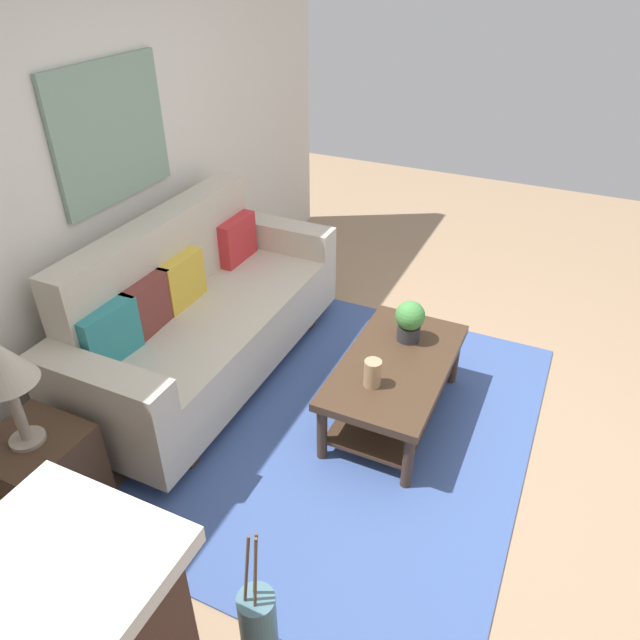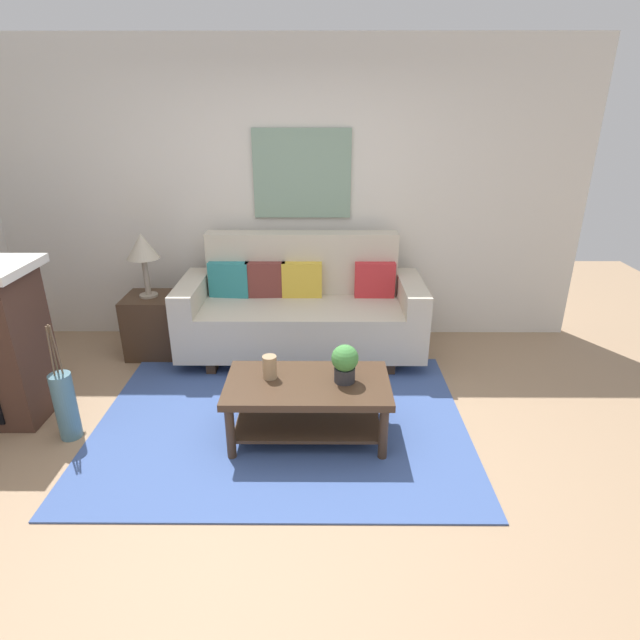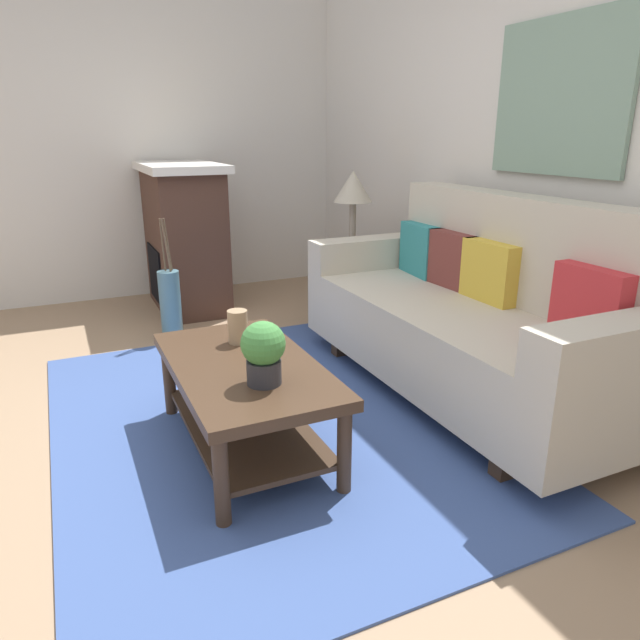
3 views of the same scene
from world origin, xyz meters
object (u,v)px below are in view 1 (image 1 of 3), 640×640
(throw_pillow_mustard, at_px, (181,280))
(couch, at_px, (202,318))
(throw_pillow_teal, at_px, (109,334))
(side_table, at_px, (44,482))
(table_lamp, at_px, (0,366))
(throw_pillow_maroon, at_px, (147,305))
(framed_painting, at_px, (112,133))
(throw_pillow_crimson, at_px, (236,239))
(coffee_table, at_px, (395,377))
(floor_vase, at_px, (259,635))
(tabletop_vase, at_px, (373,373))
(potted_plant_tabletop, at_px, (410,320))

(throw_pillow_mustard, bearing_deg, couch, -90.00)
(throw_pillow_teal, height_order, side_table, throw_pillow_teal)
(table_lamp, bearing_deg, throw_pillow_teal, 9.72)
(throw_pillow_teal, bearing_deg, throw_pillow_maroon, 0.00)
(throw_pillow_mustard, bearing_deg, framed_painting, 90.00)
(throw_pillow_teal, height_order, throw_pillow_mustard, same)
(couch, height_order, throw_pillow_crimson, couch)
(throw_pillow_teal, height_order, throw_pillow_crimson, same)
(throw_pillow_maroon, distance_m, throw_pillow_mustard, 0.33)
(coffee_table, bearing_deg, table_lamp, 138.21)
(coffee_table, distance_m, floor_vase, 1.65)
(throw_pillow_crimson, bearing_deg, floor_vase, -147.05)
(couch, xyz_separation_m, side_table, (-1.37, 0.01, -0.15))
(tabletop_vase, relative_size, side_table, 0.29)
(throw_pillow_maroon, relative_size, throw_pillow_crimson, 1.00)
(coffee_table, distance_m, potted_plant_tabletop, 0.36)
(potted_plant_tabletop, distance_m, side_table, 2.16)
(side_table, bearing_deg, floor_vase, -98.36)
(throw_pillow_teal, xyz_separation_m, tabletop_vase, (0.49, -1.37, -0.17))
(throw_pillow_maroon, height_order, potted_plant_tabletop, throw_pillow_maroon)
(throw_pillow_mustard, xyz_separation_m, side_table, (-1.37, -0.12, -0.40))
(table_lamp, height_order, floor_vase, table_lamp)
(throw_pillow_maroon, bearing_deg, table_lamp, -173.33)
(couch, height_order, throw_pillow_maroon, couch)
(throw_pillow_maroon, distance_m, coffee_table, 1.53)
(coffee_table, bearing_deg, throw_pillow_teal, 117.71)
(couch, bearing_deg, throw_pillow_teal, 169.13)
(couch, relative_size, throw_pillow_crimson, 5.92)
(throw_pillow_teal, distance_m, table_lamp, 0.78)
(potted_plant_tabletop, bearing_deg, side_table, 142.79)
(couch, height_order, framed_painting, framed_painting)
(throw_pillow_mustard, relative_size, coffee_table, 0.33)
(throw_pillow_maroon, bearing_deg, floor_vase, -130.56)
(throw_pillow_teal, xyz_separation_m, floor_vase, (-0.90, -1.44, -0.44))
(side_table, relative_size, framed_painting, 0.64)
(throw_pillow_crimson, distance_m, table_lamp, 2.05)
(throw_pillow_maroon, xyz_separation_m, potted_plant_tabletop, (0.66, -1.41, -0.11))
(coffee_table, bearing_deg, framed_painting, 92.86)
(throw_pillow_mustard, relative_size, potted_plant_tabletop, 1.37)
(throw_pillow_teal, bearing_deg, framed_painting, 27.38)
(throw_pillow_teal, xyz_separation_m, throw_pillow_mustard, (0.66, 0.00, 0.00))
(framed_painting, bearing_deg, throw_pillow_teal, -152.62)
(throw_pillow_maroon, height_order, side_table, throw_pillow_maroon)
(coffee_table, xyz_separation_m, floor_vase, (-1.65, -0.02, -0.07))
(throw_pillow_crimson, bearing_deg, potted_plant_tabletop, -102.92)
(throw_pillow_teal, distance_m, throw_pillow_maroon, 0.33)
(throw_pillow_teal, distance_m, floor_vase, 1.75)
(framed_painting, bearing_deg, couch, -90.00)
(coffee_table, xyz_separation_m, table_lamp, (-1.45, 1.30, 0.68))
(throw_pillow_mustard, relative_size, table_lamp, 0.63)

